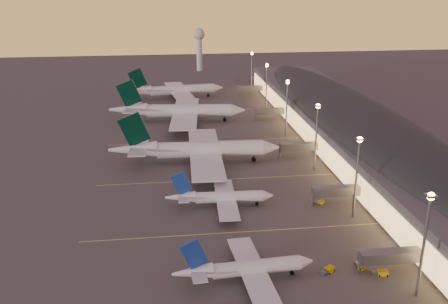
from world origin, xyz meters
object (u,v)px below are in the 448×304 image
(airliner_narrow_south, at_px, (244,269))
(baggage_tug_c, at_px, (320,202))
(radar_tower, at_px, (199,42))
(airliner_narrow_north, at_px, (220,197))
(airliner_wide_mid, at_px, (178,111))
(baggage_tug_d, at_px, (360,266))
(baggage_tug_b, at_px, (328,270))
(baggage_tug_a, at_px, (381,273))
(airliner_wide_near, at_px, (195,150))
(airliner_wide_far, at_px, (174,90))

(airliner_narrow_south, height_order, baggage_tug_c, airliner_narrow_south)
(radar_tower, bearing_deg, airliner_narrow_north, -93.12)
(airliner_wide_mid, height_order, baggage_tug_d, airliner_wide_mid)
(baggage_tug_b, height_order, baggage_tug_d, baggage_tug_b)
(radar_tower, bearing_deg, baggage_tug_a, -85.82)
(airliner_wide_near, relative_size, baggage_tug_b, 15.62)
(baggage_tug_a, relative_size, baggage_tug_c, 1.22)
(airliner_wide_mid, xyz_separation_m, baggage_tug_d, (40.39, -141.15, -5.19))
(baggage_tug_b, bearing_deg, airliner_wide_far, 65.59)
(baggage_tug_d, bearing_deg, airliner_narrow_south, -98.35)
(airliner_narrow_north, bearing_deg, baggage_tug_a, -48.66)
(airliner_wide_far, xyz_separation_m, baggage_tug_a, (44.36, -196.62, -4.50))
(airliner_wide_near, bearing_deg, baggage_tug_c, -46.40)
(airliner_wide_far, distance_m, baggage_tug_b, 196.49)
(radar_tower, relative_size, baggage_tug_c, 9.57)
(airliner_narrow_north, bearing_deg, airliner_wide_far, 96.40)
(radar_tower, bearing_deg, airliner_wide_mid, -98.88)
(airliner_narrow_south, height_order, airliner_wide_mid, airliner_wide_mid)
(airliner_narrow_north, distance_m, airliner_wide_near, 40.79)
(airliner_wide_near, height_order, baggage_tug_a, airliner_wide_near)
(airliner_wide_mid, relative_size, baggage_tug_d, 19.10)
(airliner_wide_near, relative_size, baggage_tug_a, 16.09)
(airliner_wide_near, height_order, airliner_wide_far, airliner_wide_near)
(airliner_narrow_south, xyz_separation_m, baggage_tug_c, (31.41, 39.56, -2.78))
(baggage_tug_a, bearing_deg, airliner_wide_mid, 114.64)
(airliner_wide_mid, bearing_deg, radar_tower, 86.65)
(baggage_tug_b, bearing_deg, airliner_wide_mid, 68.78)
(airliner_wide_mid, xyz_separation_m, radar_tower, (22.83, 146.08, 16.22))
(baggage_tug_b, bearing_deg, baggage_tug_c, 41.54)
(airliner_narrow_south, height_order, airliner_wide_far, airliner_wide_far)
(airliner_wide_far, bearing_deg, baggage_tug_b, -87.97)
(airliner_wide_mid, height_order, baggage_tug_c, airliner_wide_mid)
(airliner_narrow_south, bearing_deg, baggage_tug_a, -7.25)
(baggage_tug_d, bearing_deg, airliner_wide_mid, -175.68)
(airliner_narrow_north, bearing_deg, baggage_tug_c, -0.78)
(baggage_tug_d, bearing_deg, radar_tower, 171.85)
(airliner_narrow_north, distance_m, airliner_wide_mid, 101.75)
(airliner_wide_mid, relative_size, radar_tower, 2.11)
(airliner_wide_mid, xyz_separation_m, baggage_tug_b, (31.59, -142.15, -5.10))
(baggage_tug_b, bearing_deg, airliner_narrow_south, 148.22)
(baggage_tug_a, height_order, baggage_tug_c, baggage_tug_a)
(airliner_narrow_north, relative_size, airliner_wide_mid, 0.50)
(airliner_wide_mid, height_order, baggage_tug_b, airliner_wide_mid)
(airliner_wide_far, relative_size, radar_tower, 1.88)
(airliner_narrow_south, height_order, airliner_wide_near, airliner_wide_near)
(airliner_narrow_south, height_order, baggage_tug_b, airliner_narrow_south)
(airliner_wide_mid, bearing_deg, airliner_wide_far, 95.83)
(radar_tower, relative_size, baggage_tug_a, 7.83)
(airliner_wide_far, distance_m, radar_tower, 98.63)
(airliner_wide_far, distance_m, baggage_tug_d, 197.12)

